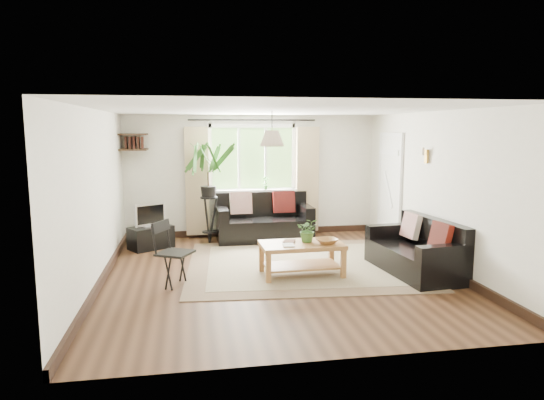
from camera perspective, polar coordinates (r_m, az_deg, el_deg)
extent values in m
plane|color=#321D10|center=(7.27, 0.54, -8.67)|extent=(5.50, 5.50, 0.00)
plane|color=white|center=(6.96, 0.56, 10.58)|extent=(5.50, 5.50, 0.00)
cube|color=white|center=(9.72, -2.33, 2.88)|extent=(5.00, 0.02, 2.40)
cube|color=white|center=(4.38, 6.97, -4.02)|extent=(5.00, 0.02, 2.40)
cube|color=white|center=(7.02, -19.96, 0.24)|extent=(0.02, 5.50, 2.40)
cube|color=white|center=(7.85, 18.81, 1.11)|extent=(0.02, 5.50, 2.40)
cube|color=beige|center=(7.76, 3.60, -7.52)|extent=(3.79, 3.32, 0.02)
cube|color=silver|center=(9.38, 13.67, 1.22)|extent=(0.06, 0.96, 2.06)
imported|color=#3A6628|center=(7.12, 4.26, -3.54)|extent=(0.38, 0.34, 0.35)
imported|color=olive|center=(7.06, 6.47, -4.83)|extent=(0.38, 0.38, 0.07)
imported|color=white|center=(6.90, 1.29, -5.33)|extent=(0.18, 0.23, 0.02)
imported|color=#523120|center=(7.14, 1.39, -4.84)|extent=(0.23, 0.27, 0.02)
cube|color=black|center=(8.98, -14.05, -4.30)|extent=(0.85, 0.75, 0.40)
imported|color=#2D6023|center=(9.65, -0.76, 2.04)|extent=(0.14, 0.10, 0.27)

